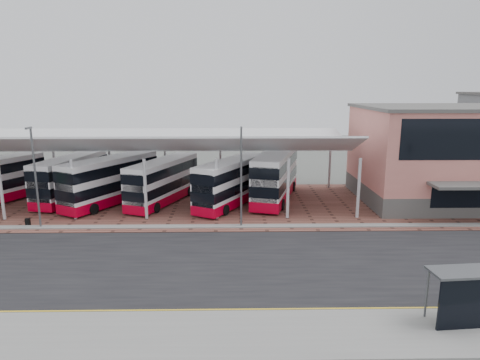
{
  "coord_description": "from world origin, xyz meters",
  "views": [
    {
      "loc": [
        1.33,
        -26.44,
        11.14
      ],
      "look_at": [
        1.94,
        8.05,
        3.48
      ],
      "focal_mm": 32.0,
      "sensor_mm": 36.0,
      "label": 1
    }
  ],
  "objects": [
    {
      "name": "bus_3",
      "position": [
        -5.33,
        13.55,
        2.12
      ],
      "size": [
        5.85,
        10.22,
        4.15
      ],
      "rotation": [
        0.0,
        0.0,
        -0.38
      ],
      "color": "white",
      "rests_on": "forecourt"
    },
    {
      "name": "yellow_line_near",
      "position": [
        0.0,
        -7.0,
        0.03
      ],
      "size": [
        120.0,
        0.12,
        0.01
      ],
      "primitive_type": "cube",
      "color": "gold",
      "rests_on": "road"
    },
    {
      "name": "lamp_west",
      "position": [
        -14.0,
        6.27,
        4.36
      ],
      "size": [
        0.16,
        0.9,
        8.07
      ],
      "color": "#4F5255",
      "rests_on": "ground"
    },
    {
      "name": "canopy",
      "position": [
        -6.0,
        13.94,
        5.8
      ],
      "size": [
        37.0,
        11.63,
        7.07
      ],
      "color": "silver",
      "rests_on": "ground"
    },
    {
      "name": "forecourt",
      "position": [
        2.0,
        13.0,
        0.03
      ],
      "size": [
        72.0,
        16.0,
        0.06
      ],
      "primitive_type": "cube",
      "color": "brown",
      "rests_on": "ground"
    },
    {
      "name": "bus_5",
      "position": [
        5.56,
        14.59,
        2.41
      ],
      "size": [
        5.68,
        11.77,
        4.73
      ],
      "rotation": [
        0.0,
        0.0,
        -0.28
      ],
      "color": "white",
      "rests_on": "forecourt"
    },
    {
      "name": "north_kerb",
      "position": [
        0.0,
        6.2,
        0.07
      ],
      "size": [
        120.0,
        0.8,
        0.14
      ],
      "primitive_type": "cube",
      "color": "slate",
      "rests_on": "ground"
    },
    {
      "name": "bus_shelter",
      "position": [
        12.4,
        -8.47,
        1.77
      ],
      "size": [
        3.37,
        1.75,
        2.61
      ],
      "rotation": [
        0.0,
        0.0,
        0.08
      ],
      "color": "black",
      "rests_on": "sidewalk"
    },
    {
      "name": "ground",
      "position": [
        0.0,
        0.0,
        0.0
      ],
      "size": [
        140.0,
        140.0,
        0.0
      ],
      "primitive_type": "plane",
      "color": "#4F524D"
    },
    {
      "name": "bus_2",
      "position": [
        -10.26,
        13.34,
        2.26
      ],
      "size": [
        7.43,
        10.6,
        4.44
      ],
      "rotation": [
        0.0,
        0.0,
        -0.51
      ],
      "color": "white",
      "rests_on": "forecourt"
    },
    {
      "name": "lamp_east",
      "position": [
        2.0,
        6.27,
        4.36
      ],
      "size": [
        0.16,
        0.9,
        8.07
      ],
      "color": "#4F5255",
      "rests_on": "ground"
    },
    {
      "name": "suitcase",
      "position": [
        -15.21,
        6.73,
        0.37
      ],
      "size": [
        0.36,
        0.26,
        0.61
      ],
      "primitive_type": "cube",
      "color": "black",
      "rests_on": "forecourt"
    },
    {
      "name": "bus_4",
      "position": [
        1.26,
        12.73,
        2.19
      ],
      "size": [
        7.13,
        10.28,
        4.29
      ],
      "rotation": [
        0.0,
        0.0,
        -0.5
      ],
      "color": "white",
      "rests_on": "forecourt"
    },
    {
      "name": "yellow_line_far",
      "position": [
        0.0,
        -6.7,
        0.03
      ],
      "size": [
        120.0,
        0.12,
        0.01
      ],
      "primitive_type": "cube",
      "color": "gold",
      "rests_on": "road"
    },
    {
      "name": "terminal",
      "position": [
        23.0,
        13.92,
        4.66
      ],
      "size": [
        18.4,
        14.4,
        9.25
      ],
      "color": "#52504E",
      "rests_on": "ground"
    },
    {
      "name": "bus_1",
      "position": [
        -14.56,
        14.95,
        2.18
      ],
      "size": [
        4.48,
        10.62,
        4.27
      ],
      "rotation": [
        0.0,
        0.0,
        -0.21
      ],
      "color": "white",
      "rests_on": "forecourt"
    },
    {
      "name": "sidewalk",
      "position": [
        0.0,
        -9.0,
        0.07
      ],
      "size": [
        120.0,
        4.0,
        0.14
      ],
      "primitive_type": "cube",
      "color": "slate",
      "rests_on": "ground"
    },
    {
      "name": "road",
      "position": [
        0.0,
        -1.0,
        0.01
      ],
      "size": [
        120.0,
        14.0,
        0.02
      ],
      "primitive_type": "cube",
      "color": "black",
      "rests_on": "ground"
    }
  ]
}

